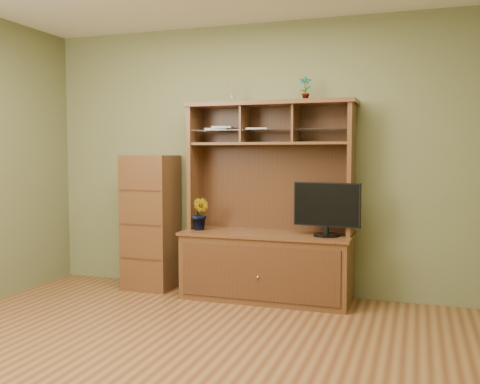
% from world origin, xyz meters
% --- Properties ---
extents(room, '(4.54, 4.04, 2.74)m').
position_xyz_m(room, '(0.00, 0.00, 1.35)').
color(room, brown).
rests_on(room, ground).
extents(media_hutch, '(1.66, 0.61, 1.90)m').
position_xyz_m(media_hutch, '(0.20, 1.73, 0.52)').
color(media_hutch, '#432513').
rests_on(media_hutch, room).
extents(monitor, '(0.62, 0.24, 0.49)m').
position_xyz_m(monitor, '(0.79, 1.65, 0.91)').
color(monitor, black).
rests_on(monitor, media_hutch).
extents(orchid_plant, '(0.21, 0.19, 0.32)m').
position_xyz_m(orchid_plant, '(-0.46, 1.65, 0.81)').
color(orchid_plant, '#2E5A1F').
rests_on(orchid_plant, media_hutch).
extents(top_plant, '(0.14, 0.11, 0.23)m').
position_xyz_m(top_plant, '(0.55, 1.80, 2.02)').
color(top_plant, '#385D20').
rests_on(top_plant, media_hutch).
extents(reed_diffuser, '(0.05, 0.05, 0.26)m').
position_xyz_m(reed_diffuser, '(-0.17, 1.80, 2.00)').
color(reed_diffuser, silver).
rests_on(reed_diffuser, media_hutch).
extents(magazines, '(0.66, 0.21, 0.04)m').
position_xyz_m(magazines, '(-0.19, 1.80, 1.65)').
color(magazines, silver).
rests_on(magazines, media_hutch).
extents(side_cabinet, '(0.50, 0.45, 1.39)m').
position_xyz_m(side_cabinet, '(-1.06, 1.76, 0.69)').
color(side_cabinet, '#432513').
rests_on(side_cabinet, room).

